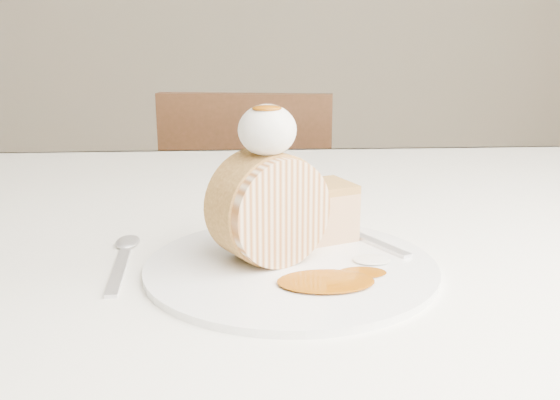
{
  "coord_description": "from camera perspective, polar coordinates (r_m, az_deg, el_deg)",
  "views": [
    {
      "loc": [
        -0.06,
        -0.55,
        0.98
      ],
      "look_at": [
        -0.02,
        0.02,
        0.82
      ],
      "focal_mm": 40.0,
      "sensor_mm": 36.0,
      "label": 1
    }
  ],
  "objects": [
    {
      "name": "table",
      "position": [
        0.82,
        0.96,
        -7.36
      ],
      "size": [
        1.4,
        0.9,
        0.75
      ],
      "color": "white",
      "rests_on": "ground"
    },
    {
      "name": "plate",
      "position": [
        0.61,
        1.0,
        -6.1
      ],
      "size": [
        0.37,
        0.37,
        0.01
      ],
      "primitive_type": "cylinder",
      "rotation": [
        0.0,
        0.0,
        0.38
      ],
      "color": "white",
      "rests_on": "table"
    },
    {
      "name": "fork",
      "position": [
        0.67,
        8.08,
        -3.63
      ],
      "size": [
        0.1,
        0.16,
        0.0
      ],
      "primitive_type": "cube",
      "rotation": [
        0.0,
        0.0,
        0.51
      ],
      "color": "silver",
      "rests_on": "plate"
    },
    {
      "name": "caramel_drizzle",
      "position": [
        0.57,
        -1.22,
        8.99
      ],
      "size": [
        0.03,
        0.02,
        0.01
      ],
      "primitive_type": "ellipsoid",
      "color": "#8D4505",
      "rests_on": "whipped_cream"
    },
    {
      "name": "whipped_cream",
      "position": [
        0.58,
        -1.17,
        6.4
      ],
      "size": [
        0.05,
        0.05,
        0.05
      ],
      "primitive_type": "ellipsoid",
      "color": "white",
      "rests_on": "roulade_slice"
    },
    {
      "name": "spoon",
      "position": [
        0.62,
        -14.5,
        -6.27
      ],
      "size": [
        0.03,
        0.15,
        0.0
      ],
      "primitive_type": "cube",
      "rotation": [
        0.0,
        0.0,
        0.07
      ],
      "color": "silver",
      "rests_on": "table"
    },
    {
      "name": "chair_far",
      "position": [
        1.58,
        -2.58,
        -3.01
      ],
      "size": [
        0.45,
        0.45,
        0.84
      ],
      "rotation": [
        0.0,
        0.0,
        2.98
      ],
      "color": "brown",
      "rests_on": "ground"
    },
    {
      "name": "roulade_slice",
      "position": [
        0.6,
        -1.02,
        -0.76
      ],
      "size": [
        0.12,
        0.1,
        0.11
      ],
      "primitive_type": "cylinder",
      "rotation": [
        1.57,
        0.0,
        0.54
      ],
      "color": "beige",
      "rests_on": "plate"
    },
    {
      "name": "cake_chunk",
      "position": [
        0.67,
        3.78,
        -1.32
      ],
      "size": [
        0.08,
        0.08,
        0.05
      ],
      "primitive_type": "cube",
      "rotation": [
        0.0,
        0.0,
        0.38
      ],
      "color": "tan",
      "rests_on": "plate"
    },
    {
      "name": "caramel_pool",
      "position": [
        0.56,
        4.2,
        -7.4
      ],
      "size": [
        0.1,
        0.09,
        0.0
      ],
      "primitive_type": null,
      "rotation": [
        0.0,
        0.0,
        0.38
      ],
      "color": "#8D4505",
      "rests_on": "plate"
    }
  ]
}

